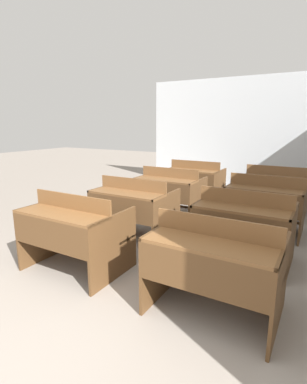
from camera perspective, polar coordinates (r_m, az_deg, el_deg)
The scene contains 11 objects.
ground_plane at distance 2.61m, azimuth -25.61°, elevation -28.78°, with size 30.00×30.00×0.00m, color gray.
wall_back at distance 8.39m, azimuth 18.46°, elevation 10.56°, with size 5.80×0.06×2.89m.
bench_front_left at distance 3.60m, azimuth -14.89°, elevation -7.19°, with size 1.11×0.82×0.91m.
bench_front_right at distance 2.76m, azimuth 11.52°, elevation -13.37°, with size 1.11×0.82×0.91m.
bench_second_left at distance 4.45m, azimuth -3.87°, elevation -2.92°, with size 1.11×0.82×0.91m.
bench_second_right at distance 3.83m, azimuth 16.76°, elevation -6.09°, with size 1.11×0.82×0.91m.
bench_third_left at distance 5.47m, azimuth 3.09°, elevation 0.07°, with size 1.11×0.82×0.91m.
bench_third_right at distance 4.99m, azimuth 20.45°, elevation -1.97°, with size 1.11×0.82×0.91m.
bench_back_left at distance 6.55m, azimuth 7.83°, elevation 2.11°, with size 1.11×0.82×0.91m.
bench_back_right at distance 6.14m, azimuth 22.19°, elevation 0.54°, with size 1.11×0.82×0.91m.
schoolbag at distance 4.45m, azimuth -19.15°, elevation -7.66°, with size 0.29×0.25×0.36m.
Camera 1 is at (1.72, -1.00, 1.68)m, focal length 28.00 mm.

